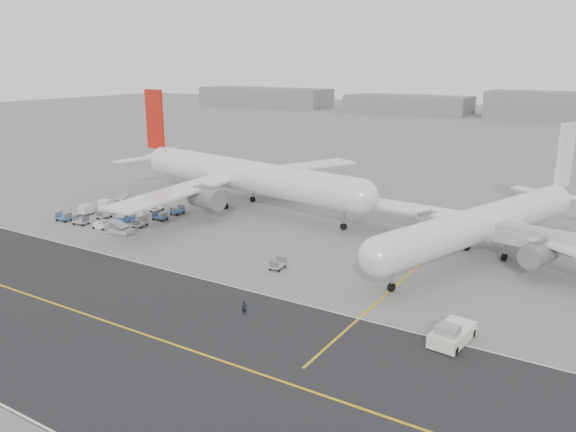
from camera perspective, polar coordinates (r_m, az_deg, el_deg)
The scene contains 9 objects.
ground at distance 83.42m, azimuth -11.24°, elevation -4.92°, with size 700.00×700.00×0.00m, color gray.
taxiway at distance 68.72m, azimuth -18.41°, elevation -9.97°, with size 220.00×59.00×0.03m.
airliner_a at distance 114.22m, azimuth -4.86°, elevation 4.20°, with size 64.88×63.67×22.53m.
airliner_b at distance 89.18m, azimuth 19.56°, elevation -0.57°, with size 51.09×52.08×18.63m.
pushback_tug at distance 62.46m, azimuth 16.30°, elevation -11.44°, with size 3.70×8.43×2.38m.
jet_bridge at distance 85.84m, azimuth 24.61°, elevation -2.40°, with size 16.78×5.32×6.26m.
gse_cluster at distance 111.01m, azimuth -16.55°, elevation -0.16°, with size 23.10×22.26×2.09m, color #A2A1A7, non-canonical shape.
stray_dolly at distance 80.33m, azimuth -1.05°, elevation -5.41°, with size 1.56×2.53×1.56m, color silver, non-canonical shape.
ground_crew_a at distance 66.42m, azimuth -4.48°, elevation -9.29°, with size 0.62×0.40×1.69m, color black.
Camera 1 is at (54.11, -56.74, 28.49)m, focal length 35.00 mm.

